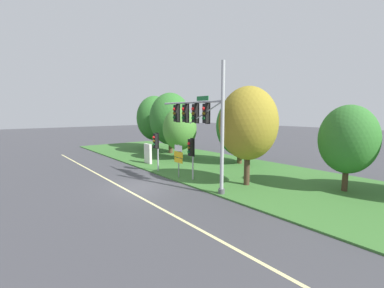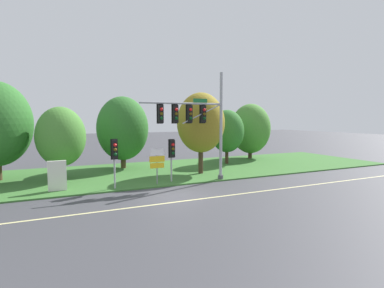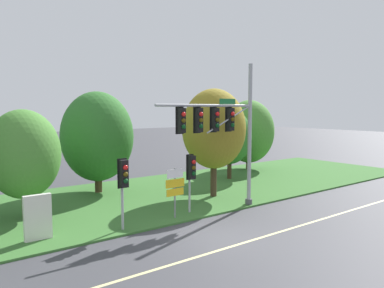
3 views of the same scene
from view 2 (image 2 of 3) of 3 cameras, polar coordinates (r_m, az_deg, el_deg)
name	(u,v)px [view 2 (image 2 of 3)]	position (r m, az deg, el deg)	size (l,w,h in m)	color
ground_plane	(176,196)	(18.26, -3.11, -9.88)	(160.00, 160.00, 0.00)	#3D3D42
lane_stripe	(184,201)	(17.19, -1.60, -10.80)	(36.00, 0.16, 0.01)	beige
grass_verge	(140,173)	(25.92, -9.90, -5.41)	(48.00, 11.50, 0.10)	#386B2D
traffic_signal_mast	(197,119)	(21.39, 0.89, 4.75)	(6.38, 0.49, 7.92)	#9EA0A5
pedestrian_signal_near_kerb	(115,153)	(19.81, -14.52, -1.60)	(0.46, 0.55, 3.25)	#9EA0A5
pedestrian_signal_further_along	(172,151)	(21.38, -3.82, -1.37)	(0.46, 0.55, 3.08)	#9EA0A5
route_sign_post	(157,161)	(20.81, -6.67, -3.22)	(1.10, 0.08, 2.51)	slate
tree_behind_signpost	(61,137)	(24.10, -23.70, 1.27)	(3.52, 3.52, 5.42)	brown
tree_mid_verge	(123,129)	(28.03, -13.06, 2.89)	(4.64, 4.64, 6.54)	#4C3823
tree_tall_centre	(201,123)	(24.61, 1.69, 4.05)	(3.93, 3.93, 6.67)	#423021
tree_right_far	(227,131)	(30.22, 6.68, 2.43)	(3.40, 3.40, 5.41)	#423021
tree_furthest_back	(250,129)	(34.77, 11.07, 2.89)	(4.49, 4.49, 6.20)	#423021
info_kiosk	(57,176)	(20.79, -24.29, -5.55)	(1.10, 0.24, 1.90)	silver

